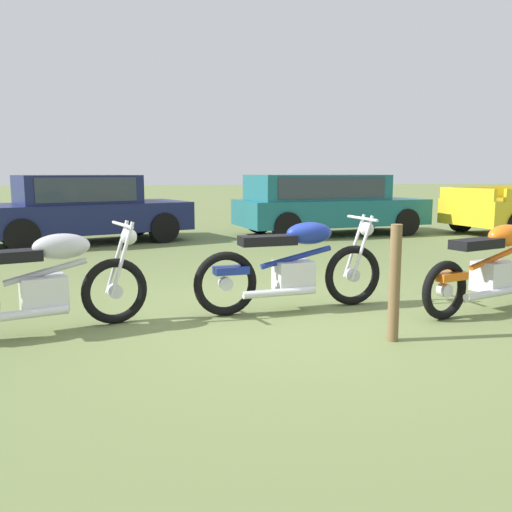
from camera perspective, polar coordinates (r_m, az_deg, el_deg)
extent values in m
plane|color=olive|center=(5.69, 3.67, -6.48)|extent=(120.00, 120.00, 0.00)
torus|color=black|center=(5.59, -14.47, -3.56)|extent=(0.65, 0.29, 0.66)
cylinder|color=silver|center=(5.59, -14.47, -3.56)|extent=(0.16, 0.14, 0.14)
cylinder|color=silver|center=(5.63, -14.25, -0.08)|extent=(0.26, 0.12, 0.73)
cylinder|color=silver|center=(5.46, -13.74, -0.33)|extent=(0.26, 0.12, 0.73)
cube|color=silver|center=(5.45, -21.20, -3.63)|extent=(0.47, 0.41, 0.32)
cylinder|color=#B7BABF|center=(5.42, -21.00, -1.53)|extent=(0.73, 0.29, 0.21)
ellipsoid|color=#B7BABF|center=(5.41, -19.56, 0.95)|extent=(0.57, 0.41, 0.24)
cube|color=black|center=(5.35, -24.58, -0.06)|extent=(0.64, 0.41, 0.10)
cylinder|color=silver|center=(5.52, -13.72, 3.17)|extent=(0.23, 0.62, 0.03)
sphere|color=silver|center=(5.55, -13.08, 1.98)|extent=(0.20, 0.20, 0.16)
cylinder|color=silver|center=(5.30, -23.21, -5.64)|extent=(0.79, 0.32, 0.08)
torus|color=black|center=(6.27, 10.02, -1.98)|extent=(0.69, 0.17, 0.68)
torus|color=black|center=(5.72, -3.19, -2.89)|extent=(0.69, 0.17, 0.68)
cylinder|color=silver|center=(6.27, 10.02, -1.98)|extent=(0.15, 0.12, 0.14)
cylinder|color=silver|center=(5.72, -3.19, -2.89)|extent=(0.15, 0.12, 0.14)
cylinder|color=silver|center=(6.33, 10.19, 1.05)|extent=(0.27, 0.07, 0.71)
cylinder|color=silver|center=(6.17, 10.99, 0.83)|extent=(0.27, 0.07, 0.71)
cube|color=silver|center=(5.96, 3.91, -2.04)|extent=(0.43, 0.35, 0.32)
cylinder|color=navy|center=(5.93, 4.19, -0.12)|extent=(0.81, 0.16, 0.23)
ellipsoid|color=navy|center=(5.96, 5.55, 2.38)|extent=(0.55, 0.32, 0.24)
cube|color=black|center=(5.79, 1.20, 1.63)|extent=(0.62, 0.31, 0.10)
cube|color=navy|center=(5.71, -2.62, -1.48)|extent=(0.38, 0.22, 0.08)
cylinder|color=silver|center=(6.24, 10.99, 3.87)|extent=(0.11, 0.64, 0.03)
sphere|color=silver|center=(6.28, 11.43, 2.79)|extent=(0.18, 0.18, 0.16)
cylinder|color=silver|center=(5.76, 2.48, -3.82)|extent=(0.80, 0.17, 0.08)
torus|color=black|center=(5.89, 19.01, -3.38)|extent=(0.61, 0.28, 0.61)
cylinder|color=silver|center=(5.89, 19.01, -3.38)|extent=(0.16, 0.14, 0.14)
cube|color=silver|center=(6.46, 23.43, -1.90)|extent=(0.47, 0.41, 0.32)
cylinder|color=orange|center=(6.45, 23.69, -0.13)|extent=(0.78, 0.31, 0.23)
ellipsoid|color=orange|center=(6.54, 24.59, 1.95)|extent=(0.58, 0.41, 0.24)
cube|color=black|center=(6.17, 21.97, 1.18)|extent=(0.65, 0.42, 0.10)
cube|color=orange|center=(5.91, 19.46, -1.98)|extent=(0.40, 0.28, 0.08)
cylinder|color=silver|center=(6.22, 23.33, -3.60)|extent=(0.78, 0.33, 0.08)
cube|color=#161E4C|center=(12.17, -17.30, 3.89)|extent=(4.59, 3.17, 0.60)
cube|color=#161E4C|center=(12.10, -18.11, 6.58)|extent=(2.74, 2.34, 0.60)
cube|color=#2D3842|center=(12.10, -18.12, 6.67)|extent=(2.43, 2.25, 0.48)
cylinder|color=black|center=(13.41, -12.36, 3.50)|extent=(0.68, 0.43, 0.64)
cylinder|color=black|center=(11.84, -9.57, 2.92)|extent=(0.68, 0.43, 0.64)
cylinder|color=black|center=(12.74, -24.39, 2.67)|extent=(0.68, 0.43, 0.64)
cylinder|color=black|center=(11.08, -23.17, 1.95)|extent=(0.68, 0.43, 0.64)
cube|color=#19606B|center=(13.32, 7.82, 4.58)|extent=(4.69, 2.46, 0.60)
cube|color=#19606B|center=(13.11, 6.32, 7.08)|extent=(3.33, 2.08, 0.60)
cube|color=#2D3842|center=(13.11, 6.32, 7.17)|extent=(2.88, 2.05, 0.48)
cylinder|color=black|center=(14.84, 11.48, 4.01)|extent=(0.67, 0.31, 0.64)
cylinder|color=black|center=(13.43, 15.30, 3.40)|extent=(0.67, 0.31, 0.64)
cylinder|color=black|center=(13.48, 0.32, 3.73)|extent=(0.67, 0.31, 0.64)
cylinder|color=black|center=(11.91, 3.21, 3.06)|extent=(0.67, 0.31, 0.64)
cube|color=gold|center=(15.41, 23.24, 6.15)|extent=(2.60, 0.54, 0.28)
cube|color=gold|center=(13.68, 21.06, 6.04)|extent=(0.38, 1.71, 0.28)
cylinder|color=black|center=(14.80, 20.56, 3.62)|extent=(0.67, 0.33, 0.64)
cylinder|color=brown|center=(4.97, 14.21, -2.77)|extent=(0.10, 0.10, 1.04)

